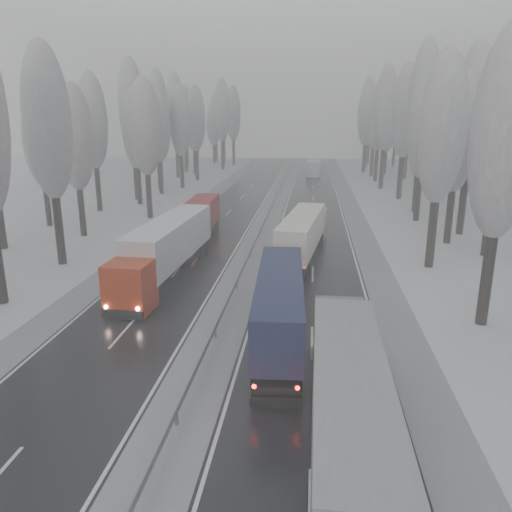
% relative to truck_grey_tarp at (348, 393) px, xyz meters
% --- Properties ---
extents(ground, '(260.00, 260.00, 0.00)m').
position_rel_truck_grey_tarp_xyz_m(ground, '(-6.46, -3.28, -2.27)').
color(ground, silver).
rests_on(ground, ground).
extents(carriageway_right, '(7.50, 200.00, 0.03)m').
position_rel_truck_grey_tarp_xyz_m(carriageway_right, '(-1.21, 26.72, -2.26)').
color(carriageway_right, black).
rests_on(carriageway_right, ground).
extents(carriageway_left, '(7.50, 200.00, 0.03)m').
position_rel_truck_grey_tarp_xyz_m(carriageway_left, '(-11.71, 26.72, -2.26)').
color(carriageway_left, black).
rests_on(carriageway_left, ground).
extents(median_slush, '(3.00, 200.00, 0.04)m').
position_rel_truck_grey_tarp_xyz_m(median_slush, '(-6.46, 26.72, -2.25)').
color(median_slush, '#989AA0').
rests_on(median_slush, ground).
extents(shoulder_right, '(2.40, 200.00, 0.04)m').
position_rel_truck_grey_tarp_xyz_m(shoulder_right, '(3.74, 26.72, -2.25)').
color(shoulder_right, '#989AA0').
rests_on(shoulder_right, ground).
extents(shoulder_left, '(2.40, 200.00, 0.04)m').
position_rel_truck_grey_tarp_xyz_m(shoulder_left, '(-16.66, 26.72, -2.25)').
color(shoulder_left, '#989AA0').
rests_on(shoulder_left, ground).
extents(median_guardrail, '(0.12, 200.00, 0.76)m').
position_rel_truck_grey_tarp_xyz_m(median_guardrail, '(-6.46, 26.71, -1.68)').
color(median_guardrail, slate).
rests_on(median_guardrail, ground).
extents(tree_16, '(3.60, 3.60, 16.53)m').
position_rel_truck_grey_tarp_xyz_m(tree_16, '(8.58, 12.39, 8.39)').
color(tree_16, black).
rests_on(tree_16, ground).
extents(tree_18, '(3.60, 3.60, 16.58)m').
position_rel_truck_grey_tarp_xyz_m(tree_18, '(8.05, 23.75, 8.43)').
color(tree_18, black).
rests_on(tree_18, ground).
extents(tree_19, '(3.60, 3.60, 14.57)m').
position_rel_truck_grey_tarp_xyz_m(tree_19, '(13.56, 27.75, 7.14)').
color(tree_19, black).
rests_on(tree_19, ground).
extents(tree_20, '(3.60, 3.60, 15.71)m').
position_rel_truck_grey_tarp_xyz_m(tree_20, '(11.44, 31.89, 7.87)').
color(tree_20, black).
rests_on(tree_20, ground).
extents(tree_21, '(3.60, 3.60, 18.62)m').
position_rel_truck_grey_tarp_xyz_m(tree_21, '(13.66, 35.89, 9.73)').
color(tree_21, black).
rests_on(tree_21, ground).
extents(tree_22, '(3.60, 3.60, 15.86)m').
position_rel_truck_grey_tarp_xyz_m(tree_22, '(10.56, 42.32, 7.97)').
color(tree_22, black).
rests_on(tree_22, ground).
extents(tree_23, '(3.60, 3.60, 13.55)m').
position_rel_truck_grey_tarp_xyz_m(tree_23, '(16.85, 46.32, 6.49)').
color(tree_23, black).
rests_on(tree_23, ground).
extents(tree_24, '(3.60, 3.60, 20.49)m').
position_rel_truck_grey_tarp_xyz_m(tree_24, '(11.44, 47.74, 10.91)').
color(tree_24, black).
rests_on(tree_24, ground).
extents(tree_25, '(3.60, 3.60, 19.44)m').
position_rel_truck_grey_tarp_xyz_m(tree_25, '(18.35, 51.74, 10.25)').
color(tree_25, black).
rests_on(tree_25, ground).
extents(tree_26, '(3.60, 3.60, 18.78)m').
position_rel_truck_grey_tarp_xyz_m(tree_26, '(11.10, 57.99, 9.83)').
color(tree_26, black).
rests_on(tree_26, ground).
extents(tree_27, '(3.60, 3.60, 17.62)m').
position_rel_truck_grey_tarp_xyz_m(tree_27, '(18.26, 61.99, 9.09)').
color(tree_27, black).
rests_on(tree_27, ground).
extents(tree_28, '(3.60, 3.60, 19.62)m').
position_rel_truck_grey_tarp_xyz_m(tree_28, '(9.88, 68.67, 10.36)').
color(tree_28, black).
rests_on(tree_28, ground).
extents(tree_29, '(3.60, 3.60, 18.11)m').
position_rel_truck_grey_tarp_xyz_m(tree_29, '(17.25, 72.67, 9.40)').
color(tree_29, black).
rests_on(tree_29, ground).
extents(tree_30, '(3.60, 3.60, 17.86)m').
position_rel_truck_grey_tarp_xyz_m(tree_30, '(10.10, 78.42, 9.24)').
color(tree_30, black).
rests_on(tree_30, ground).
extents(tree_31, '(3.60, 3.60, 18.58)m').
position_rel_truck_grey_tarp_xyz_m(tree_31, '(16.02, 82.42, 9.70)').
color(tree_31, black).
rests_on(tree_31, ground).
extents(tree_32, '(3.60, 3.60, 17.33)m').
position_rel_truck_grey_tarp_xyz_m(tree_32, '(10.17, 85.93, 8.91)').
color(tree_32, black).
rests_on(tree_32, ground).
extents(tree_33, '(3.60, 3.60, 14.33)m').
position_rel_truck_grey_tarp_xyz_m(tree_33, '(13.31, 89.93, 6.99)').
color(tree_33, black).
rests_on(tree_33, ground).
extents(tree_34, '(3.60, 3.60, 17.63)m').
position_rel_truck_grey_tarp_xyz_m(tree_34, '(9.27, 93.04, 9.10)').
color(tree_34, black).
rests_on(tree_34, ground).
extents(tree_35, '(3.60, 3.60, 18.25)m').
position_rel_truck_grey_tarp_xyz_m(tree_35, '(18.48, 97.04, 9.49)').
color(tree_35, black).
rests_on(tree_35, ground).
extents(tree_36, '(3.60, 3.60, 20.23)m').
position_rel_truck_grey_tarp_xyz_m(tree_36, '(10.58, 102.88, 10.75)').
color(tree_36, black).
rests_on(tree_36, ground).
extents(tree_37, '(3.60, 3.60, 16.37)m').
position_rel_truck_grey_tarp_xyz_m(tree_37, '(17.56, 106.88, 8.29)').
color(tree_37, black).
rests_on(tree_37, ground).
extents(tree_38, '(3.60, 3.60, 17.97)m').
position_rel_truck_grey_tarp_xyz_m(tree_38, '(12.27, 113.45, 9.31)').
color(tree_38, black).
rests_on(tree_38, ground).
extents(tree_39, '(3.60, 3.60, 16.19)m').
position_rel_truck_grey_tarp_xyz_m(tree_39, '(15.09, 117.45, 8.18)').
color(tree_39, black).
rests_on(tree_39, ground).
extents(tree_58, '(3.60, 3.60, 17.21)m').
position_rel_truck_grey_tarp_xyz_m(tree_58, '(-21.58, 21.29, 8.83)').
color(tree_58, black).
rests_on(tree_58, ground).
extents(tree_60, '(3.60, 3.60, 14.84)m').
position_rel_truck_grey_tarp_xyz_m(tree_60, '(-24.21, 30.92, 7.32)').
color(tree_60, black).
rests_on(tree_60, ground).
extents(tree_61, '(3.60, 3.60, 13.95)m').
position_rel_truck_grey_tarp_xyz_m(tree_61, '(-29.98, 34.92, 6.74)').
color(tree_61, black).
rests_on(tree_61, ground).
extents(tree_62, '(3.60, 3.60, 16.04)m').
position_rel_truck_grey_tarp_xyz_m(tree_62, '(-20.40, 40.45, 8.08)').
color(tree_62, black).
rests_on(tree_62, ground).
extents(tree_63, '(3.60, 3.60, 16.88)m').
position_rel_truck_grey_tarp_xyz_m(tree_63, '(-28.31, 44.45, 8.62)').
color(tree_63, black).
rests_on(tree_63, ground).
extents(tree_64, '(3.60, 3.60, 15.42)m').
position_rel_truck_grey_tarp_xyz_m(tree_64, '(-24.72, 49.44, 7.68)').
color(tree_64, black).
rests_on(tree_64, ground).
extents(tree_65, '(3.60, 3.60, 19.48)m').
position_rel_truck_grey_tarp_xyz_m(tree_65, '(-26.51, 53.44, 10.27)').
color(tree_65, black).
rests_on(tree_65, ground).
extents(tree_66, '(3.60, 3.60, 15.23)m').
position_rel_truck_grey_tarp_xyz_m(tree_66, '(-24.62, 59.07, 7.56)').
color(tree_66, black).
rests_on(tree_66, ground).
extents(tree_67, '(3.60, 3.60, 17.09)m').
position_rel_truck_grey_tarp_xyz_m(tree_67, '(-26.00, 63.07, 8.75)').
color(tree_67, black).
rests_on(tree_67, ground).
extents(tree_68, '(3.60, 3.60, 16.65)m').
position_rel_truck_grey_tarp_xyz_m(tree_68, '(-23.04, 65.83, 8.47)').
color(tree_68, black).
rests_on(tree_68, ground).
extents(tree_69, '(3.60, 3.60, 19.35)m').
position_rel_truck_grey_tarp_xyz_m(tree_69, '(-27.88, 69.83, 10.19)').
color(tree_69, black).
rests_on(tree_69, ground).
extents(tree_70, '(3.60, 3.60, 17.09)m').
position_rel_truck_grey_tarp_xyz_m(tree_70, '(-22.78, 75.91, 8.75)').
color(tree_70, black).
rests_on(tree_70, ground).
extents(tree_71, '(3.60, 3.60, 19.61)m').
position_rel_truck_grey_tarp_xyz_m(tree_71, '(-27.55, 79.91, 10.35)').
color(tree_71, black).
rests_on(tree_71, ground).
extents(tree_72, '(3.60, 3.60, 15.11)m').
position_rel_truck_grey_tarp_xyz_m(tree_72, '(-25.39, 85.26, 7.49)').
color(tree_72, black).
rests_on(tree_72, ground).
extents(tree_73, '(3.60, 3.60, 17.22)m').
position_rel_truck_grey_tarp_xyz_m(tree_73, '(-28.28, 89.26, 8.83)').
color(tree_73, black).
rests_on(tree_73, ground).
extents(tree_74, '(3.60, 3.60, 19.68)m').
position_rel_truck_grey_tarp_xyz_m(tree_74, '(-21.53, 96.05, 10.40)').
color(tree_74, black).
rests_on(tree_74, ground).
extents(tree_75, '(3.60, 3.60, 18.60)m').
position_rel_truck_grey_tarp_xyz_m(tree_75, '(-30.66, 100.05, 9.71)').
color(tree_75, black).
rests_on(tree_75, ground).
extents(tree_76, '(3.60, 3.60, 18.55)m').
position_rel_truck_grey_tarp_xyz_m(tree_76, '(-20.51, 105.44, 9.68)').
color(tree_76, black).
rests_on(tree_76, ground).
extents(tree_77, '(3.60, 3.60, 14.32)m').
position_rel_truck_grey_tarp_xyz_m(tree_77, '(-26.12, 109.44, 6.99)').
color(tree_77, black).
rests_on(tree_77, ground).
extents(tree_78, '(3.60, 3.60, 19.55)m').
position_rel_truck_grey_tarp_xyz_m(tree_78, '(-24.02, 112.03, 10.32)').
color(tree_78, black).
rests_on(tree_78, ground).
extents(tree_79, '(3.60, 3.60, 17.07)m').
position_rel_truck_grey_tarp_xyz_m(tree_79, '(-26.79, 116.03, 8.74)').
color(tree_79, black).
rests_on(tree_79, ground).
extents(truck_grey_tarp, '(2.52, 15.23, 3.90)m').
position_rel_truck_grey_tarp_xyz_m(truck_grey_tarp, '(0.00, 0.00, 0.00)').
color(truck_grey_tarp, '#4E4E53').
rests_on(truck_grey_tarp, ground).
extents(truck_blue_box, '(2.94, 14.71, 3.75)m').
position_rel_truck_grey_tarp_xyz_m(truck_blue_box, '(-3.01, 9.60, -0.08)').
color(truck_blue_box, '#1D1F48').
rests_on(truck_blue_box, ground).
extents(truck_cream_box, '(4.15, 15.21, 3.87)m').
position_rel_truck_grey_tarp_xyz_m(truck_cream_box, '(-2.03, 25.32, -0.02)').
color(truck_cream_box, '#9F9A8C').
rests_on(truck_cream_box, ground).
extents(box_truck_distant, '(3.02, 8.45, 3.11)m').
position_rel_truck_grey_tarp_xyz_m(box_truck_distant, '(-1.20, 84.27, -0.69)').
color(box_truck_distant, silver).
rests_on(box_truck_distant, ground).
extents(truck_red_white, '(3.42, 16.65, 4.24)m').
position_rel_truck_grey_tarp_xyz_m(truck_red_white, '(-11.90, 18.35, 0.20)').
color(truck_red_white, '#B32809').
rests_on(truck_red_white, ground).
extents(truck_red_red, '(2.80, 14.79, 3.77)m').
position_rel_truck_grey_tarp_xyz_m(truck_red_red, '(-12.08, 28.56, -0.07)').
color(truck_red_red, red).
rests_on(truck_red_red, ground).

